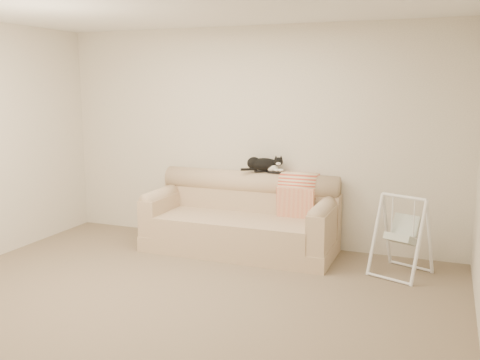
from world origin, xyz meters
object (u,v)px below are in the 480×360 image
Objects in this scene: remote_b at (275,172)px; tuxedo_cat at (264,164)px; remote_a at (262,171)px; sofa at (242,220)px; baby_swing at (402,235)px.

tuxedo_cat is (-0.14, 0.02, 0.09)m from remote_b.
remote_a reaches higher than remote_b.
remote_b reaches higher than sofa.
tuxedo_cat is 1.79m from baby_swing.
remote_a is 1.79m from baby_swing.
remote_a is 0.22× the size of baby_swing.
sofa is at bearing -127.41° from tuxedo_cat.
sofa is 4.41× the size of tuxedo_cat.
sofa is at bearing 174.15° from baby_swing.
remote_a is 0.17m from remote_b.
tuxedo_cat reaches higher than remote_a.
remote_a is 0.36× the size of tuxedo_cat.
remote_a reaches higher than baby_swing.
baby_swing is (1.50, -0.41, -0.49)m from remote_b.
remote_a is at bearing 165.04° from tuxedo_cat.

